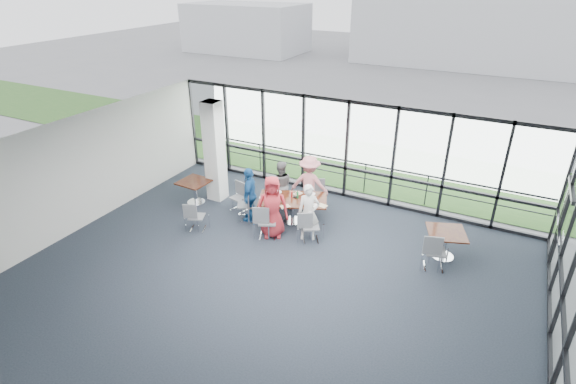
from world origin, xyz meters
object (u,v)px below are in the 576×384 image
at_px(diner_far_left, 280,185).
at_px(chair_main_nr, 311,227).
at_px(structural_column, 215,152).
at_px(main_table, 293,202).
at_px(side_table_left, 194,184).
at_px(chair_spare_r, 436,251).
at_px(diner_near_right, 309,213).
at_px(diner_end, 250,194).
at_px(chair_main_fl, 277,193).
at_px(side_table_right, 446,236).
at_px(chair_main_fr, 313,194).
at_px(chair_spare_lb, 239,198).
at_px(chair_main_end, 245,205).
at_px(chair_main_nl, 268,222).
at_px(diner_far_right, 309,184).
at_px(diner_near_left, 272,207).
at_px(chair_spare_la, 197,217).

distance_m(diner_far_left, chair_main_nr, 2.11).
height_order(structural_column, diner_far_left, structural_column).
bearing_deg(diner_far_left, main_table, 111.41).
height_order(side_table_left, chair_spare_r, chair_spare_r).
xyz_separation_m(diner_near_right, chair_main_nr, (0.11, -0.08, -0.36)).
relative_size(main_table, diner_near_right, 1.37).
bearing_deg(diner_end, chair_main_nr, 65.61).
bearing_deg(chair_main_fl, side_table_right, 157.41).
bearing_deg(chair_spare_r, chair_main_fr, 142.44).
xyz_separation_m(chair_spare_lb, chair_spare_r, (5.93, -0.30, 0.05)).
bearing_deg(chair_main_fl, chair_main_end, 50.59).
distance_m(side_table_left, chair_main_fl, 2.62).
relative_size(chair_main_nl, chair_main_nr, 1.08).
distance_m(diner_near_right, chair_main_end, 2.14).
height_order(chair_main_nl, chair_spare_lb, chair_main_nl).
distance_m(side_table_left, chair_main_nl, 3.13).
bearing_deg(diner_far_right, structural_column, 0.98).
bearing_deg(diner_far_left, side_table_left, -9.20).
distance_m(side_table_left, chair_main_end, 1.98).
distance_m(side_table_left, diner_near_right, 4.09).
bearing_deg(diner_near_left, chair_main_nl, -148.62).
distance_m(diner_far_right, chair_spare_la, 3.47).
distance_m(side_table_right, diner_end, 5.47).
height_order(side_table_right, chair_spare_lb, chair_spare_lb).
bearing_deg(chair_spare_la, side_table_right, -6.44).
bearing_deg(chair_main_nl, diner_near_right, -0.65).
xyz_separation_m(diner_near_left, chair_spare_r, (4.31, 0.48, -0.41)).
bearing_deg(chair_main_fr, diner_far_left, 0.53).
height_order(side_table_left, chair_main_end, chair_main_end).
bearing_deg(chair_spare_la, diner_far_right, 25.25).
bearing_deg(diner_end, side_table_right, 78.86).
relative_size(main_table, diner_far_right, 1.25).
bearing_deg(chair_main_end, chair_spare_lb, -155.26).
xyz_separation_m(chair_main_fr, chair_spare_la, (-2.34, -2.79, -0.01)).
distance_m(structural_column, chair_main_fr, 3.32).
xyz_separation_m(main_table, diner_far_right, (0.13, 0.87, 0.26)).
bearing_deg(chair_main_nl, chair_spare_la, 172.58).
xyz_separation_m(chair_main_end, chair_spare_lb, (-0.47, 0.35, -0.04)).
height_order(diner_end, chair_spare_la, diner_end).
height_order(side_table_left, chair_main_nr, chair_main_nr).
bearing_deg(side_table_left, diner_near_left, -10.73).
bearing_deg(main_table, chair_spare_lb, 162.32).
height_order(chair_main_fl, chair_spare_lb, chair_main_fl).
height_order(chair_main_fl, chair_spare_la, chair_main_fl).
height_order(structural_column, diner_end, structural_column).
relative_size(diner_near_right, chair_main_fl, 1.77).
bearing_deg(chair_main_end, diner_near_right, 58.55).
bearing_deg(chair_spare_lb, diner_end, 166.24).
bearing_deg(diner_near_left, chair_main_nr, -15.71).
height_order(chair_main_nr, chair_main_end, chair_main_end).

